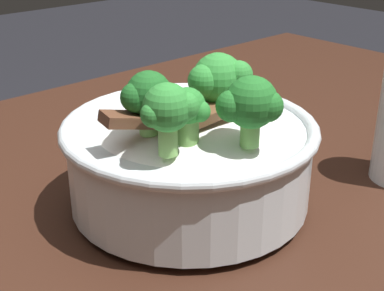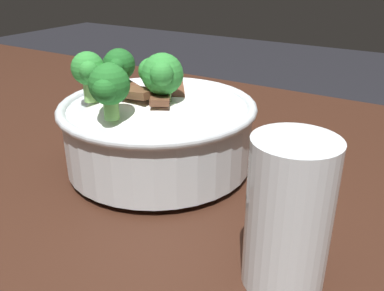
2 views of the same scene
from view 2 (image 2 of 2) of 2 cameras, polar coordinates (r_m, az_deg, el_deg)
name	(u,v)px [view 2 (image 2 of 2)]	position (r m, az deg, el deg)	size (l,w,h in m)	color
dining_table	(60,216)	(0.62, -17.57, -9.23)	(1.60, 0.98, 0.77)	#381E14
rice_bowl	(156,123)	(0.52, -4.94, 3.09)	(0.24, 0.24, 0.15)	silver
drinking_glass	(288,224)	(0.35, 12.94, -10.42)	(0.07, 0.07, 0.13)	white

